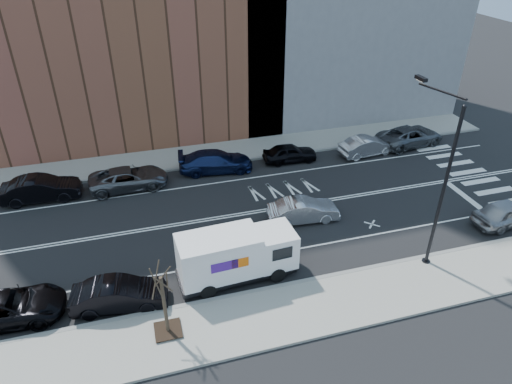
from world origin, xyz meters
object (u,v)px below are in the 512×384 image
fedex_van (236,255)px  far_parked_b (41,189)px  driving_sedan (303,210)px  near_parked_front (508,213)px

fedex_van → far_parked_b: fedex_van is taller
driving_sedan → near_parked_front: 12.38m
fedex_van → driving_sedan: (5.22, 3.92, -0.75)m
fedex_van → near_parked_front: 17.02m
far_parked_b → driving_sedan: bearing=-112.7°
near_parked_front → driving_sedan: bearing=66.7°
fedex_van → near_parked_front: size_ratio=1.37×
driving_sedan → far_parked_b: bearing=70.2°
driving_sedan → near_parked_front: (11.79, -3.77, 0.06)m
far_parked_b → fedex_van: bearing=-134.8°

